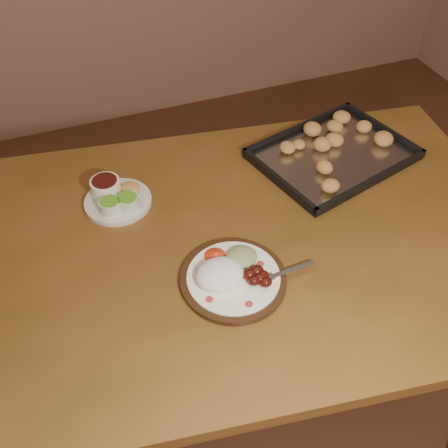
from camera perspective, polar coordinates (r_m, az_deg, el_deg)
name	(u,v)px	position (r m, az deg, el deg)	size (l,w,h in m)	color
ground	(270,439)	(1.77, 5.29, -23.23)	(4.00, 4.00, 0.00)	#552C1D
dining_table	(225,265)	(1.29, 0.17, -4.71)	(1.61, 1.11, 0.75)	brown
dinner_plate	(231,275)	(1.12, 0.86, -5.84)	(0.31, 0.24, 0.06)	black
condiment_saucer	(115,197)	(1.32, -12.31, 3.04)	(0.17, 0.17, 0.06)	beige
baking_tray	(333,154)	(1.48, 12.36, 7.85)	(0.49, 0.41, 0.04)	black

